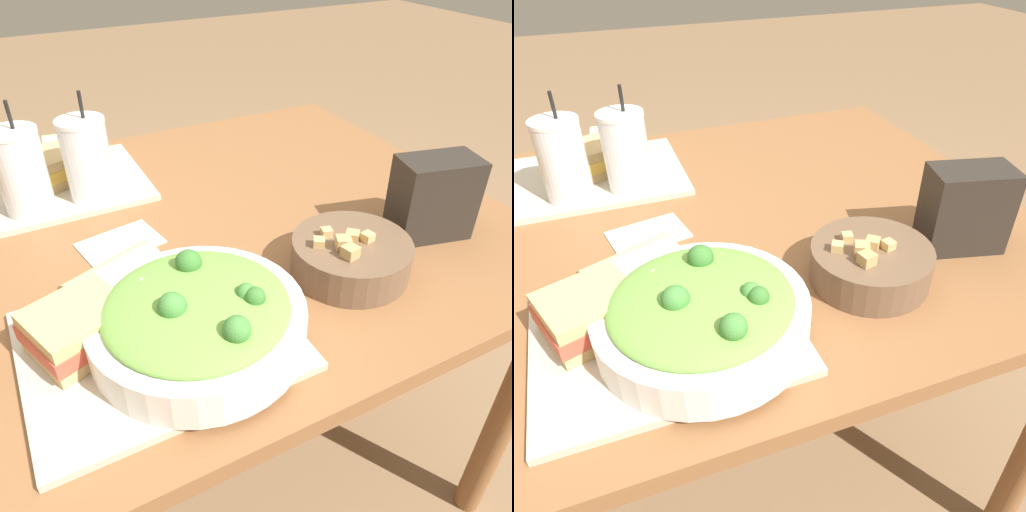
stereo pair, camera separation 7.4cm
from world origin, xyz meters
TOP-DOWN VIEW (x-y plane):
  - ground_plane at (0.00, 0.00)m, footprint 12.00×12.00m
  - dining_table at (0.00, 0.00)m, footprint 1.45×0.97m
  - tray_near at (-0.03, -0.27)m, footprint 0.36×0.30m
  - tray_far at (-0.07, 0.27)m, footprint 0.36×0.30m
  - salad_bowl at (0.02, -0.30)m, footprint 0.29×0.29m
  - soup_bowl at (0.31, -0.26)m, footprint 0.19×0.19m
  - sandwich_near at (-0.12, -0.24)m, footprint 0.15×0.14m
  - baguette_near at (-0.05, -0.15)m, footprint 0.16×0.11m
  - sandwich_far at (-0.08, 0.28)m, footprint 0.16×0.15m
  - baguette_far at (-0.00, 0.39)m, footprint 0.13×0.08m
  - drink_cup_dark at (-0.13, 0.18)m, footprint 0.09×0.09m
  - drink_cup_red at (-0.01, 0.18)m, footprint 0.09×0.09m
  - chip_bag at (0.51, -0.23)m, footprint 0.15×0.11m
  - napkin_folded at (-0.01, 0.00)m, footprint 0.15×0.12m

SIDE VIEW (x-z plane):
  - ground_plane at x=0.00m, z-range 0.00..0.00m
  - dining_table at x=0.00m, z-range 0.29..1.06m
  - napkin_folded at x=-0.01m, z-range 0.77..0.77m
  - tray_near at x=-0.03m, z-range 0.77..0.78m
  - tray_far at x=-0.07m, z-range 0.77..0.78m
  - soup_bowl at x=0.31m, z-range 0.76..0.84m
  - baguette_near at x=-0.05m, z-range 0.78..0.84m
  - baguette_far at x=0.00m, z-range 0.78..0.84m
  - sandwich_near at x=-0.12m, z-range 0.78..0.84m
  - sandwich_far at x=-0.08m, z-range 0.78..0.84m
  - salad_bowl at x=0.02m, z-range 0.77..0.87m
  - chip_bag at x=0.51m, z-range 0.77..0.92m
  - drink_cup_red at x=-0.01m, z-range 0.75..0.96m
  - drink_cup_dark at x=-0.13m, z-range 0.75..0.97m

